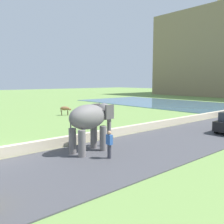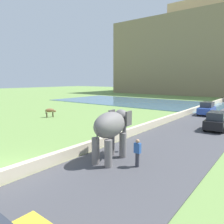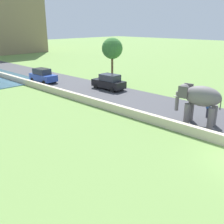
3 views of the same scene
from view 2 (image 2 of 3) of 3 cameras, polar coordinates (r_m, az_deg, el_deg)
name	(u,v)px [view 2 (image 2 of 3)]	position (r m, az deg, el deg)	size (l,w,h in m)	color
ground_plane	(7,171)	(13.19, -25.77, -13.89)	(220.00, 220.00, 0.00)	#6B8E47
road_surface	(207,123)	(26.43, 23.67, -2.69)	(7.00, 120.00, 0.06)	#424247
barrier_wall	(167,119)	(25.68, 14.37, -1.82)	(0.40, 110.00, 0.70)	beige
lake	(134,102)	(47.93, 5.85, 2.73)	(36.00, 18.00, 0.08)	#426B84
hill_distant	(217,56)	(80.70, 25.92, 12.99)	(64.00, 28.00, 24.59)	#897556
fort_on_hill	(220,7)	(83.58, 26.46, 23.50)	(32.51, 8.00, 7.42)	tan
elephant	(112,127)	(12.89, -0.08, -4.05)	(1.75, 3.55, 2.99)	slate
person_beside_elephant	(137,153)	(12.20, 6.69, -10.53)	(0.36, 0.22, 1.63)	#33333D
car_black	(217,121)	(23.14, 25.81, -2.15)	(1.89, 4.05, 1.80)	black
car_blue	(207,109)	(32.41, 23.64, 0.82)	(1.93, 4.07, 1.80)	#2D4CA8
cow_brown	(50,111)	(29.19, -15.95, 0.31)	(0.92, 1.39, 1.15)	brown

